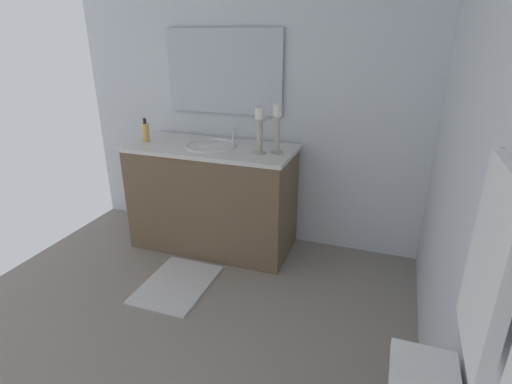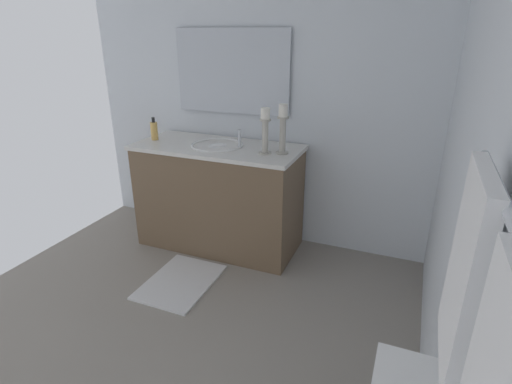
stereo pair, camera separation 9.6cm
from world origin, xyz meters
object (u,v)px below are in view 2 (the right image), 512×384
soap_bottle (154,130)px  towel_near_vanity (465,273)px  sink_basin (217,150)px  mirror (231,72)px  bath_mat (180,282)px  candle_holder_short (265,130)px  vanity_cabinet (219,196)px  candle_holder_tall (283,128)px

soap_bottle → towel_near_vanity: 2.77m
sink_basin → soap_bottle: bearing=-87.0°
mirror → bath_mat: size_ratio=1.58×
candle_holder_short → towel_near_vanity: towel_near_vanity is taller
vanity_cabinet → soap_bottle: size_ratio=7.18×
candle_holder_short → bath_mat: (0.56, -0.42, -1.01)m
candle_holder_tall → bath_mat: bearing=-40.6°
bath_mat → vanity_cabinet: bearing=-180.0°
candle_holder_tall → sink_basin: bearing=-91.2°
candle_holder_short → soap_bottle: (-0.03, -0.96, -0.10)m
mirror → towel_near_vanity: size_ratio=2.22×
mirror → candle_holder_tall: bearing=61.0°
vanity_cabinet → candle_holder_tall: size_ratio=3.71×
mirror → candle_holder_short: mirror is taller
candle_holder_short → candle_holder_tall: bearing=114.9°
candle_holder_short → bath_mat: candle_holder_short is taller
vanity_cabinet → candle_holder_short: size_ratio=3.99×
bath_mat → candle_holder_tall: bearing=139.4°
sink_basin → candle_holder_short: size_ratio=1.24×
sink_basin → towel_near_vanity: size_ratio=0.94×
towel_near_vanity → bath_mat: towel_near_vanity is taller
mirror → candle_holder_tall: (0.29, 0.53, -0.33)m
sink_basin → soap_bottle: soap_bottle is taller
candle_holder_tall → towel_near_vanity: towel_near_vanity is taller
mirror → towel_near_vanity: (2.12, 1.53, -0.16)m
candle_holder_tall → soap_bottle: 1.08m
sink_basin → towel_near_vanity: bearing=39.6°
sink_basin → candle_holder_tall: size_ratio=1.16×
candle_holder_tall → soap_bottle: bearing=-89.1°
sink_basin → towel_near_vanity: towel_near_vanity is taller
candle_holder_tall → bath_mat: size_ratio=0.58×
vanity_cabinet → bath_mat: vanity_cabinet is taller
sink_basin → towel_near_vanity: 2.42m
mirror → soap_bottle: (0.31, -0.55, -0.44)m
towel_near_vanity → soap_bottle: bearing=-131.2°
candle_holder_tall → bath_mat: 1.30m
towel_near_vanity → sink_basin: bearing=-140.4°
soap_bottle → candle_holder_tall: bearing=90.9°
vanity_cabinet → mirror: mirror is taller
mirror → candle_holder_short: (0.34, 0.42, -0.35)m
sink_basin → bath_mat: bearing=-0.1°
mirror → towel_near_vanity: mirror is taller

